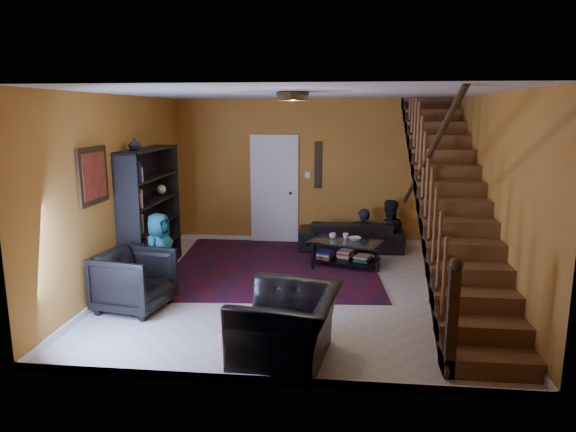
# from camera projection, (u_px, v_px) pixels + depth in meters

# --- Properties ---
(floor) EXTENTS (5.50, 5.50, 0.00)m
(floor) POSITION_uv_depth(u_px,v_px,m) (297.00, 289.00, 7.55)
(floor) COLOR beige
(floor) RESTS_ON ground
(room) EXTENTS (5.50, 5.50, 5.50)m
(room) POSITION_uv_depth(u_px,v_px,m) (229.00, 258.00, 8.98)
(room) COLOR #BD7A2A
(room) RESTS_ON ground
(staircase) EXTENTS (0.95, 5.02, 3.18)m
(staircase) POSITION_uv_depth(u_px,v_px,m) (451.00, 198.00, 7.05)
(staircase) COLOR brown
(staircase) RESTS_ON floor
(bookshelf) EXTENTS (0.35, 1.80, 2.00)m
(bookshelf) POSITION_uv_depth(u_px,v_px,m) (151.00, 213.00, 8.19)
(bookshelf) COLOR black
(bookshelf) RESTS_ON floor
(door) EXTENTS (0.82, 0.05, 2.05)m
(door) POSITION_uv_depth(u_px,v_px,m) (274.00, 191.00, 10.07)
(door) COLOR silver
(door) RESTS_ON floor
(framed_picture) EXTENTS (0.04, 0.74, 0.74)m
(framed_picture) POSITION_uv_depth(u_px,v_px,m) (93.00, 176.00, 6.59)
(framed_picture) COLOR maroon
(framed_picture) RESTS_ON room
(wall_hanging) EXTENTS (0.14, 0.03, 0.90)m
(wall_hanging) POSITION_uv_depth(u_px,v_px,m) (318.00, 165.00, 9.89)
(wall_hanging) COLOR black
(wall_hanging) RESTS_ON room
(ceiling_fixture) EXTENTS (0.40, 0.40, 0.10)m
(ceiling_fixture) POSITION_uv_depth(u_px,v_px,m) (292.00, 96.00, 6.22)
(ceiling_fixture) COLOR #3F2814
(ceiling_fixture) RESTS_ON room
(rug) EXTENTS (3.62, 4.06, 0.02)m
(rug) POSITION_uv_depth(u_px,v_px,m) (276.00, 263.00, 8.83)
(rug) COLOR #440C18
(rug) RESTS_ON floor
(sofa) EXTENTS (1.97, 0.83, 0.57)m
(sofa) POSITION_uv_depth(u_px,v_px,m) (351.00, 235.00, 9.65)
(sofa) COLOR black
(sofa) RESTS_ON floor
(armchair_left) EXTENTS (1.01, 0.99, 0.79)m
(armchair_left) POSITION_uv_depth(u_px,v_px,m) (134.00, 281.00, 6.69)
(armchair_left) COLOR black
(armchair_left) RESTS_ON floor
(armchair_right) EXTENTS (1.17, 1.29, 0.75)m
(armchair_right) POSITION_uv_depth(u_px,v_px,m) (287.00, 327.00, 5.31)
(armchair_right) COLOR black
(armchair_right) RESTS_ON floor
(person_adult_a) EXTENTS (0.45, 0.30, 1.24)m
(person_adult_a) POSITION_uv_depth(u_px,v_px,m) (363.00, 240.00, 9.70)
(person_adult_a) COLOR black
(person_adult_a) RESTS_ON sofa
(person_adult_b) EXTENTS (0.71, 0.56, 1.41)m
(person_adult_b) POSITION_uv_depth(u_px,v_px,m) (388.00, 237.00, 9.63)
(person_adult_b) COLOR black
(person_adult_b) RESTS_ON sofa
(person_child) EXTENTS (0.48, 0.63, 1.16)m
(person_child) POSITION_uv_depth(u_px,v_px,m) (159.00, 253.00, 7.31)
(person_child) COLOR #1C5A6B
(person_child) RESTS_ON armchair_left
(coffee_table) EXTENTS (1.29, 1.01, 0.43)m
(coffee_table) POSITION_uv_depth(u_px,v_px,m) (345.00, 252.00, 8.63)
(coffee_table) COLOR black
(coffee_table) RESTS_ON floor
(cup_a) EXTENTS (0.14, 0.14, 0.09)m
(cup_a) POSITION_uv_depth(u_px,v_px,m) (333.00, 236.00, 8.76)
(cup_a) COLOR #999999
(cup_a) RESTS_ON coffee_table
(cup_b) EXTENTS (0.12, 0.12, 0.09)m
(cup_b) POSITION_uv_depth(u_px,v_px,m) (346.00, 236.00, 8.74)
(cup_b) COLOR #999999
(cup_b) RESTS_ON coffee_table
(bowl) EXTENTS (0.28, 0.28, 0.05)m
(bowl) POSITION_uv_depth(u_px,v_px,m) (354.00, 239.00, 8.63)
(bowl) COLOR #999999
(bowl) RESTS_ON coffee_table
(vase) EXTENTS (0.18, 0.18, 0.19)m
(vase) POSITION_uv_depth(u_px,v_px,m) (135.00, 144.00, 7.48)
(vase) COLOR #999999
(vase) RESTS_ON bookshelf
(popcorn_bucket) EXTENTS (0.19, 0.19, 0.17)m
(popcorn_bucket) POSITION_uv_depth(u_px,v_px,m) (225.00, 338.00, 5.65)
(popcorn_bucket) COLOR red
(popcorn_bucket) RESTS_ON rug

